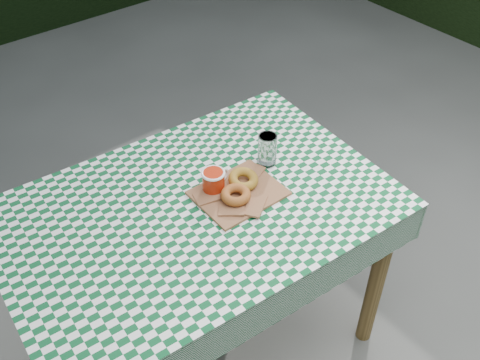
# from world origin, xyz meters

# --- Properties ---
(ground) EXTENTS (60.00, 60.00, 0.00)m
(ground) POSITION_xyz_m (0.00, 0.00, 0.00)
(ground) COLOR #494944
(ground) RESTS_ON ground
(table) EXTENTS (1.26, 0.89, 0.75)m
(table) POSITION_xyz_m (-0.20, -0.16, 0.38)
(table) COLOR brown
(table) RESTS_ON ground
(tablecloth) EXTENTS (1.28, 0.91, 0.01)m
(tablecloth) POSITION_xyz_m (-0.20, -0.16, 0.75)
(tablecloth) COLOR #0B4924
(tablecloth) RESTS_ON table
(paper_bag) EXTENTS (0.27, 0.22, 0.01)m
(paper_bag) POSITION_xyz_m (-0.06, -0.20, 0.76)
(paper_bag) COLOR #966641
(paper_bag) RESTS_ON tablecloth
(bagel_front) EXTENTS (0.10, 0.10, 0.03)m
(bagel_front) POSITION_xyz_m (-0.09, -0.22, 0.79)
(bagel_front) COLOR #A05621
(bagel_front) RESTS_ON paper_bag
(bagel_back) EXTENTS (0.11, 0.11, 0.03)m
(bagel_back) POSITION_xyz_m (-0.02, -0.18, 0.79)
(bagel_back) COLOR olive
(bagel_back) RESTS_ON paper_bag
(coffee_mug) EXTENTS (0.17, 0.17, 0.08)m
(coffee_mug) POSITION_xyz_m (-0.11, -0.13, 0.80)
(coffee_mug) COLOR #AB220B
(coffee_mug) RESTS_ON tablecloth
(drinking_glass) EXTENTS (0.08, 0.08, 0.12)m
(drinking_glass) POSITION_xyz_m (0.12, -0.13, 0.81)
(drinking_glass) COLOR silver
(drinking_glass) RESTS_ON tablecloth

